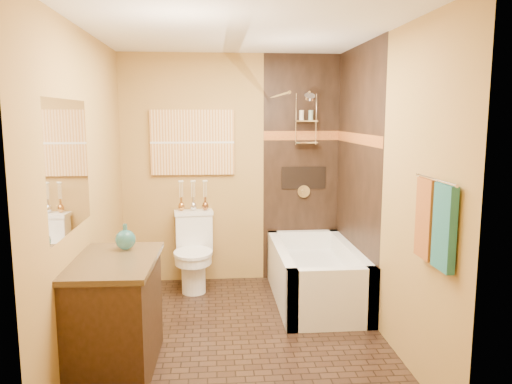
{
  "coord_description": "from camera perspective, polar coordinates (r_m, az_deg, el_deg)",
  "views": [
    {
      "loc": [
        -0.21,
        -3.97,
        1.84
      ],
      "look_at": [
        0.17,
        0.4,
        1.16
      ],
      "focal_mm": 35.0,
      "sensor_mm": 36.0,
      "label": 1
    }
  ],
  "objects": [
    {
      "name": "wall_front",
      "position": [
        2.55,
        -0.11,
        -4.66
      ],
      "size": [
        2.4,
        0.02,
        2.5
      ],
      "primitive_type": "cube",
      "color": "#AE7F43",
      "rests_on": "floor"
    },
    {
      "name": "towel_rust",
      "position": [
        3.41,
        18.84,
        -2.9
      ],
      "size": [
        0.05,
        0.22,
        0.52
      ],
      "primitive_type": "cube",
      "color": "#98561B",
      "rests_on": "towel_bar"
    },
    {
      "name": "mosaic_band_back",
      "position": [
        5.54,
        5.28,
        6.44
      ],
      "size": [
        0.85,
        0.01,
        0.1
      ],
      "primitive_type": "cube",
      "color": "#933F1A",
      "rests_on": "alcove_tile_back"
    },
    {
      "name": "wall_left",
      "position": [
        4.13,
        -18.79,
        0.07
      ],
      "size": [
        0.02,
        3.0,
        2.5
      ],
      "primitive_type": "cube",
      "color": "#AE7F43",
      "rests_on": "floor"
    },
    {
      "name": "bathtub",
      "position": [
        5.09,
        6.81,
        -9.85
      ],
      "size": [
        0.8,
        1.5,
        0.55
      ],
      "color": "white",
      "rests_on": "floor"
    },
    {
      "name": "wall_right",
      "position": [
        4.26,
        14.42,
        0.5
      ],
      "size": [
        0.02,
        3.0,
        2.5
      ],
      "primitive_type": "cube",
      "color": "#AE7F43",
      "rests_on": "floor"
    },
    {
      "name": "curtain_rod",
      "position": [
        4.76,
        2.41,
        10.91
      ],
      "size": [
        0.03,
        1.55,
        0.03
      ],
      "primitive_type": "cylinder",
      "rotation": [
        1.57,
        0.0,
        0.0
      ],
      "color": "silver",
      "rests_on": "wall_back"
    },
    {
      "name": "vanity_mirror",
      "position": [
        3.64,
        -20.56,
        2.83
      ],
      "size": [
        0.01,
        1.0,
        0.9
      ],
      "primitive_type": "cube",
      "color": "white",
      "rests_on": "wall_left"
    },
    {
      "name": "ceiling",
      "position": [
        4.03,
        -2.04,
        18.17
      ],
      "size": [
        3.0,
        3.0,
        0.0
      ],
      "primitive_type": "plane",
      "color": "silver",
      "rests_on": "wall_back"
    },
    {
      "name": "bud_vases",
      "position": [
        5.43,
        -7.19,
        -0.31
      ],
      "size": [
        0.33,
        0.07,
        0.32
      ],
      "color": "#BB7D3A",
      "rests_on": "toilet"
    },
    {
      "name": "alcove_tile_back",
      "position": [
        5.58,
        5.21,
        2.65
      ],
      "size": [
        0.85,
        0.01,
        2.5
      ],
      "primitive_type": "cube",
      "color": "black",
      "rests_on": "wall_back"
    },
    {
      "name": "sunset_painting",
      "position": [
        5.46,
        -7.27,
        5.64
      ],
      "size": [
        0.9,
        0.04,
        0.7
      ],
      "primitive_type": "cube",
      "color": "#C4762E",
      "rests_on": "wall_back"
    },
    {
      "name": "wall_back",
      "position": [
        5.51,
        -2.78,
        2.59
      ],
      "size": [
        2.4,
        0.02,
        2.5
      ],
      "primitive_type": "cube",
      "color": "#AE7F43",
      "rests_on": "floor"
    },
    {
      "name": "floor",
      "position": [
        4.38,
        -1.85,
        -16.09
      ],
      "size": [
        3.0,
        3.0,
        0.0
      ],
      "primitive_type": "plane",
      "color": "black",
      "rests_on": "ground"
    },
    {
      "name": "toilet",
      "position": [
        5.38,
        -7.14,
        -6.72
      ],
      "size": [
        0.43,
        0.63,
        0.82
      ],
      "rotation": [
        0.0,
        0.0,
        0.1
      ],
      "color": "white",
      "rests_on": "floor"
    },
    {
      "name": "shower_fixtures",
      "position": [
        5.45,
        5.74,
        6.88
      ],
      "size": [
        0.24,
        0.33,
        1.16
      ],
      "color": "silver",
      "rests_on": "floor"
    },
    {
      "name": "towel_teal",
      "position": [
        3.18,
        20.73,
        -3.82
      ],
      "size": [
        0.05,
        0.22,
        0.52
      ],
      "primitive_type": "cube",
      "color": "#1C5F5C",
      "rests_on": "towel_bar"
    },
    {
      "name": "alcove_niche",
      "position": [
        5.59,
        5.46,
        1.62
      ],
      "size": [
        0.5,
        0.01,
        0.25
      ],
      "primitive_type": "cube",
      "color": "black",
      "rests_on": "alcove_tile_back"
    },
    {
      "name": "towel_bar",
      "position": [
        3.25,
        19.84,
        1.31
      ],
      "size": [
        0.02,
        0.55,
        0.02
      ],
      "primitive_type": "cylinder",
      "rotation": [
        1.57,
        0.0,
        0.0
      ],
      "color": "silver",
      "rests_on": "wall_right"
    },
    {
      "name": "vanity",
      "position": [
        3.84,
        -15.78,
        -13.34
      ],
      "size": [
        0.61,
        0.96,
        0.83
      ],
      "rotation": [
        0.0,
        0.0,
        -0.03
      ],
      "color": "black",
      "rests_on": "floor"
    },
    {
      "name": "mosaic_band_right",
      "position": [
        4.93,
        11.44,
        6.02
      ],
      "size": [
        0.01,
        1.5,
        0.1
      ],
      "primitive_type": "cube",
      "color": "#933F1A",
      "rests_on": "alcove_tile_right"
    },
    {
      "name": "alcove_tile_right",
      "position": [
        4.96,
        11.42,
        1.74
      ],
      "size": [
        0.01,
        1.5,
        2.5
      ],
      "primitive_type": "cube",
      "color": "black",
      "rests_on": "wall_right"
    },
    {
      "name": "teal_bottle",
      "position": [
        3.91,
        -14.7,
        -4.99
      ],
      "size": [
        0.2,
        0.2,
        0.24
      ],
      "primitive_type": null,
      "rotation": [
        0.0,
        0.0,
        0.33
      ],
      "color": "#246B6D",
      "rests_on": "vanity"
    }
  ]
}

